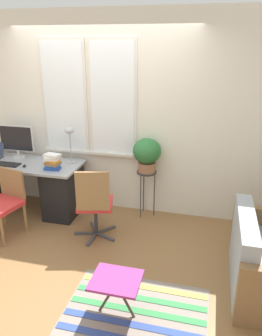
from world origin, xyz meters
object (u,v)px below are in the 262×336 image
object	(u,v)px
mouse	(24,166)
folding_stool	(116,282)
keyboard	(7,164)
potted_plant	(147,153)
desk_chair_wooden	(4,201)
office_chair_swivel	(94,203)
book_stack	(52,162)
desk_lamp	(70,136)
monitor	(17,140)
plant_stand	(146,177)

from	to	relation	value
mouse	folding_stool	xyz separation A→B (m)	(1.71, -1.45, -0.39)
keyboard	potted_plant	distance (m)	1.93
desk_chair_wooden	office_chair_swivel	xyz separation A→B (m)	(1.14, 0.15, 0.04)
book_stack	office_chair_swivel	size ratio (longest dim) A/B	0.24
desk_lamp	monitor	bearing A→B (deg)	179.86
monitor	desk_lamp	size ratio (longest dim) A/B	1.04
plant_stand	monitor	bearing A→B (deg)	-177.59
monitor	folding_stool	world-z (taller)	monitor
monitor	mouse	xyz separation A→B (m)	(0.29, -0.33, -0.24)
potted_plant	plant_stand	bearing A→B (deg)	-135.00
mouse	plant_stand	size ratio (longest dim) A/B	0.10
book_stack	folding_stool	distance (m)	2.01
keyboard	folding_stool	size ratio (longest dim) A/B	0.87
desk_lamp	office_chair_swivel	bearing A→B (deg)	-49.04
desk_lamp	potted_plant	world-z (taller)	desk_lamp
desk_lamp	book_stack	bearing A→B (deg)	-111.62
potted_plant	office_chair_swivel	bearing A→B (deg)	-123.55
desk_chair_wooden	potted_plant	bearing A→B (deg)	41.29
plant_stand	folding_stool	size ratio (longest dim) A/B	1.54
monitor	office_chair_swivel	bearing A→B (deg)	-25.12
monitor	folding_stool	xyz separation A→B (m)	(2.00, -1.78, -0.63)
office_chair_swivel	desk_chair_wooden	bearing A→B (deg)	-7.02
desk_lamp	potted_plant	bearing A→B (deg)	4.40
book_stack	folding_stool	world-z (taller)	book_stack
desk_lamp	book_stack	distance (m)	0.43
book_stack	office_chair_swivel	bearing A→B (deg)	-26.01
book_stack	potted_plant	distance (m)	1.25
plant_stand	book_stack	bearing A→B (deg)	-161.40
mouse	desk_lamp	size ratio (longest dim) A/B	0.13
mouse	desk_chair_wooden	bearing A→B (deg)	-93.49
monitor	mouse	size ratio (longest dim) A/B	8.08
book_stack	plant_stand	bearing A→B (deg)	18.60
monitor	book_stack	bearing A→B (deg)	-24.24
office_chair_swivel	book_stack	bearing A→B (deg)	-40.72
folding_stool	desk_chair_wooden	bearing A→B (deg)	150.92
office_chair_swivel	mouse	bearing A→B (deg)	-31.21
keyboard	desk_chair_wooden	xyz separation A→B (m)	(0.25, -0.50, -0.28)
desk_chair_wooden	potted_plant	size ratio (longest dim) A/B	1.79
mouse	office_chair_swivel	world-z (taller)	office_chair_swivel
monitor	book_stack	world-z (taller)	monitor
keyboard	mouse	distance (m)	0.28
desk_lamp	plant_stand	bearing A→B (deg)	4.40
book_stack	desk_chair_wooden	xyz separation A→B (m)	(-0.44, -0.49, -0.38)
mouse	office_chair_swivel	distance (m)	1.18
desk_chair_wooden	potted_plant	world-z (taller)	potted_plant
keyboard	desk_chair_wooden	world-z (taller)	desk_chair_wooden
mouse	desk_chair_wooden	world-z (taller)	desk_chair_wooden
potted_plant	desk_lamp	bearing A→B (deg)	-175.60
potted_plant	desk_chair_wooden	bearing A→B (deg)	-151.34
keyboard	plant_stand	bearing A→B (deg)	11.77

